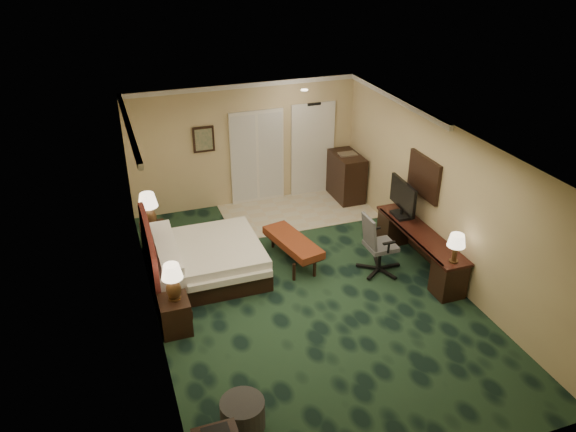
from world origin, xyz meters
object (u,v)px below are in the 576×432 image
object	(u,v)px
lamp_near	(173,282)
desk_chair	(381,243)
bed	(208,260)
bed_bench	(293,250)
nightstand_near	(175,315)
desk	(419,249)
minibar	(346,176)
tv	(403,199)
ottoman	(243,414)
lamp_far	(149,210)
nightstand_far	(154,239)

from	to	relation	value
lamp_near	desk_chair	xyz separation A→B (m)	(3.71, 0.43, -0.29)
bed	bed_bench	xyz separation A→B (m)	(1.58, -0.06, -0.06)
nightstand_near	lamp_near	size ratio (longest dim) A/B	0.92
lamp_near	bed_bench	distance (m)	2.73
desk	minibar	distance (m)	3.07
nightstand_near	minibar	world-z (taller)	minibar
bed_bench	desk	distance (m)	2.29
desk_chair	minibar	distance (m)	3.07
bed	minibar	bearing A→B (deg)	30.00
bed_bench	tv	bearing A→B (deg)	-18.78
lamp_near	bed	bearing A→B (deg)	59.72
ottoman	lamp_far	bearing A→B (deg)	96.35
desk_chair	lamp_far	bearing A→B (deg)	152.44
desk	desk_chair	world-z (taller)	desk_chair
bed	nightstand_near	bearing A→B (deg)	-120.59
tv	bed	bearing A→B (deg)	178.22
lamp_near	minibar	distance (m)	5.58
nightstand_near	lamp_far	distance (m)	2.50
ottoman	minibar	xyz separation A→B (m)	(3.95, 5.60, 0.33)
desk	bed_bench	bearing A→B (deg)	156.70
desk	tv	distance (m)	0.97
nightstand_near	minibar	size ratio (longest dim) A/B	0.53
bed_bench	desk	size ratio (longest dim) A/B	0.58
ottoman	tv	size ratio (longest dim) A/B	0.61
nightstand_near	minibar	bearing A→B (deg)	37.85
tv	nightstand_near	bearing A→B (deg)	-163.92
lamp_far	tv	distance (m)	4.69
bed	minibar	xyz separation A→B (m)	(3.64, 2.10, 0.23)
bed	tv	bearing A→B (deg)	-4.60
bed_bench	ottoman	xyz separation A→B (m)	(-1.90, -3.43, -0.04)
nightstand_far	lamp_near	distance (m)	2.47
nightstand_near	nightstand_far	xyz separation A→B (m)	(0.01, 2.43, 0.01)
ottoman	lamp_near	bearing A→B (deg)	101.70
bed	lamp_near	distance (m)	1.63
bed	desk	world-z (taller)	desk
nightstand_near	lamp_near	world-z (taller)	lamp_near
nightstand_near	ottoman	world-z (taller)	nightstand_near
lamp_far	desk_chair	xyz separation A→B (m)	(3.76, -1.96, -0.34)
bed_bench	ottoman	bearing A→B (deg)	-131.38
tv	minibar	size ratio (longest dim) A/B	0.87
desk	tv	size ratio (longest dim) A/B	2.65
desk	bed	bearing A→B (deg)	165.23
bed	desk_chair	size ratio (longest dim) A/B	1.64
nightstand_near	tv	world-z (taller)	tv
tv	desk_chair	bearing A→B (deg)	-137.67
minibar	nightstand_far	bearing A→B (deg)	-167.11
ottoman	desk	xyz separation A→B (m)	(4.00, 2.53, 0.15)
bed_bench	desk_chair	distance (m)	1.63
lamp_far	ottoman	bearing A→B (deg)	-83.65
lamp_near	bed_bench	bearing A→B (deg)	28.08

